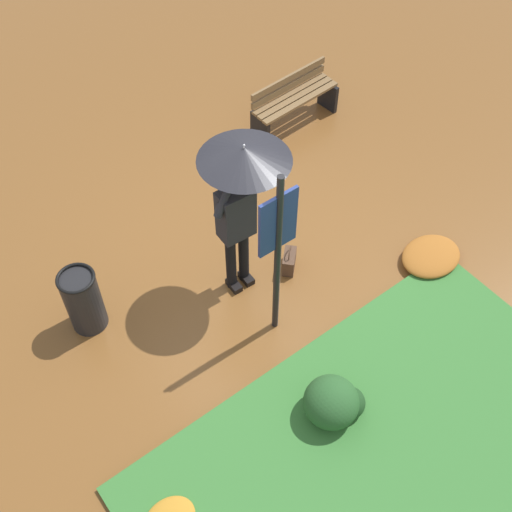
{
  "coord_description": "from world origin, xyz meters",
  "views": [
    {
      "loc": [
        -2.93,
        -3.95,
        6.12
      ],
      "look_at": [
        -0.31,
        -0.5,
        0.85
      ],
      "focal_mm": 45.09,
      "sensor_mm": 36.0,
      "label": 1
    }
  ],
  "objects_px": {
    "handbag": "(289,261)",
    "trash_bin": "(83,300)",
    "person_with_umbrella": "(241,184)",
    "info_sign_post": "(278,241)",
    "park_bench": "(294,100)"
  },
  "relations": [
    {
      "from": "handbag",
      "to": "trash_bin",
      "type": "relative_size",
      "value": 0.44
    },
    {
      "from": "person_with_umbrella",
      "to": "info_sign_post",
      "type": "height_order",
      "value": "info_sign_post"
    },
    {
      "from": "handbag",
      "to": "trash_bin",
      "type": "distance_m",
      "value": 2.43
    },
    {
      "from": "info_sign_post",
      "to": "trash_bin",
      "type": "distance_m",
      "value": 2.33
    },
    {
      "from": "handbag",
      "to": "park_bench",
      "type": "height_order",
      "value": "park_bench"
    },
    {
      "from": "person_with_umbrella",
      "to": "park_bench",
      "type": "bearing_deg",
      "value": 39.23
    },
    {
      "from": "handbag",
      "to": "trash_bin",
      "type": "xyz_separation_m",
      "value": [
        -2.29,
        0.75,
        0.29
      ]
    },
    {
      "from": "person_with_umbrella",
      "to": "park_bench",
      "type": "distance_m",
      "value": 3.21
    },
    {
      "from": "person_with_umbrella",
      "to": "handbag",
      "type": "distance_m",
      "value": 1.54
    },
    {
      "from": "info_sign_post",
      "to": "handbag",
      "type": "height_order",
      "value": "info_sign_post"
    },
    {
      "from": "person_with_umbrella",
      "to": "info_sign_post",
      "type": "bearing_deg",
      "value": -98.53
    },
    {
      "from": "person_with_umbrella",
      "to": "trash_bin",
      "type": "relative_size",
      "value": 2.45
    },
    {
      "from": "person_with_umbrella",
      "to": "trash_bin",
      "type": "distance_m",
      "value": 2.16
    },
    {
      "from": "handbag",
      "to": "trash_bin",
      "type": "height_order",
      "value": "trash_bin"
    },
    {
      "from": "person_with_umbrella",
      "to": "trash_bin",
      "type": "xyz_separation_m",
      "value": [
        -1.76,
        0.54,
        -1.13
      ]
    }
  ]
}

